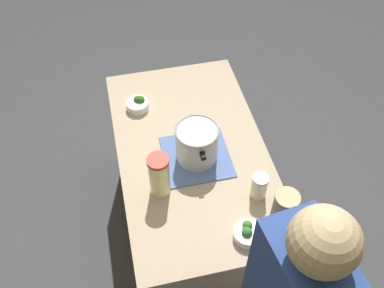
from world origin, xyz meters
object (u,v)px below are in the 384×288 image
broccoli_bowl_front (248,233)px  cooking_pot (197,143)px  broccoli_bowl_center (138,104)px  lemonade_pitcher (159,175)px  mason_jar (259,186)px

broccoli_bowl_front → cooking_pot: bearing=-166.5°
cooking_pot → broccoli_bowl_center: (-0.43, -0.25, -0.08)m
cooking_pot → lemonade_pitcher: lemonade_pitcher is taller
cooking_pot → broccoli_bowl_front: cooking_pot is taller
broccoli_bowl_front → broccoli_bowl_center: bearing=-158.6°
lemonade_pitcher → broccoli_bowl_front: (0.34, 0.34, -0.09)m
cooking_pot → lemonade_pitcher: bearing=-53.6°
lemonade_pitcher → mason_jar: (0.13, 0.46, -0.05)m
mason_jar → broccoli_bowl_center: bearing=-146.4°
broccoli_bowl_front → mason_jar: bearing=150.0°
cooking_pot → lemonade_pitcher: (0.16, -0.22, 0.01)m
lemonade_pitcher → mason_jar: size_ratio=1.73×
broccoli_bowl_center → cooking_pot: bearing=29.5°
lemonade_pitcher → cooking_pot: bearing=126.4°
broccoli_bowl_front → lemonade_pitcher: bearing=-134.6°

